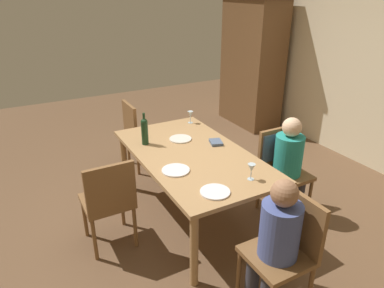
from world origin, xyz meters
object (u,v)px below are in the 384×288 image
Objects in this scene: person_woman_host at (290,161)px; dinner_plate_guest_right at (176,170)px; dinner_plate_guest_left at (180,139)px; wine_bottle_tall_green at (145,130)px; dining_table at (192,160)px; person_man_bearded at (276,238)px; chair_near at (109,199)px; armoire_cabinet at (252,62)px; chair_left_end at (139,131)px; wine_glass_near_left at (190,115)px; chair_right_end at (287,244)px; dinner_plate_host at (215,192)px; chair_far_right at (279,159)px; wine_glass_centre at (251,169)px.

person_woman_host is 4.31× the size of dinner_plate_guest_right.
wine_bottle_tall_green is at bearing -100.48° from dinner_plate_guest_left.
dining_table is at bearing -26.41° from person_woman_host.
dinner_plate_guest_right is (-1.06, -0.28, 0.11)m from person_man_bearded.
chair_near is 2.65× the size of wine_bottle_tall_green.
chair_near is at bearing -56.18° from armoire_cabinet.
wine_bottle_tall_green is at bearing -15.39° from chair_left_end.
chair_right_end is at bearing -8.26° from wine_glass_near_left.
chair_near is at bearing -132.47° from dinner_plate_host.
chair_far_right is 3.60× the size of dinner_plate_guest_right.
person_woman_host reaches higher than chair_near.
wine_glass_near_left is (-0.85, 1.29, 0.32)m from chair_near.
dinner_plate_guest_left reaches higher than dining_table.
chair_left_end is at bearing 3.79° from chair_right_end.
person_woman_host reaches higher than wine_bottle_tall_green.
dining_table is 0.91m from chair_near.
chair_right_end reaches higher than dining_table.
person_man_bearded reaches higher than dining_table.
chair_near reaches higher than dinner_plate_host.
dinner_plate_guest_left is (0.07, 0.38, -0.15)m from wine_bottle_tall_green.
chair_right_end is at bearing 3.79° from chair_left_end.
dinner_plate_host is (0.44, -1.09, 0.16)m from chair_far_right.
chair_near reaches higher than dinner_plate_guest_left.
wine_glass_centre is (-0.61, 0.11, 0.32)m from chair_right_end.
wine_glass_near_left and wine_glass_centre have the same top height.
person_woman_host is at bearing -28.90° from armoire_cabinet.
dining_table is at bearing -27.09° from wine_glass_near_left.
person_man_bearded is at bearing 14.94° from dinner_plate_guest_right.
wine_glass_centre is 0.60× the size of dinner_plate_host.
chair_right_end is 0.84× the size of person_woman_host.
person_woman_host is 7.39× the size of wine_glass_centre.
chair_far_right is 6.17× the size of wine_glass_near_left.
chair_left_end is 0.84× the size of person_man_bearded.
chair_left_end is at bearing -73.01° from armoire_cabinet.
armoire_cabinet is 3.86m from chair_near.
person_man_bearded is 1.68m from dinner_plate_guest_left.
chair_near is at bearing -84.46° from dining_table.
dining_table is at bearing -1.12° from person_man_bearded.
wine_bottle_tall_green is (-0.52, 0.57, 0.37)m from chair_near.
dinner_plate_host is at bearing 22.16° from chair_far_right.
chair_near is at bearing -30.07° from chair_left_end.
wine_bottle_tall_green is 1.44× the size of dinner_plate_guest_left.
dining_table is 2.03× the size of chair_near.
dining_table is at bearing -8.16° from dinner_plate_guest_left.
dinner_plate_host is at bearing -20.99° from wine_glass_near_left.
chair_far_right is 1.81m from chair_near.
dinner_plate_host is (1.50, -0.58, -0.10)m from wine_glass_near_left.
chair_near is 1.30m from wine_glass_centre.
wine_glass_centre is at bearing 30.18° from chair_far_right.
wine_glass_centre is at bearing -29.32° from chair_near.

